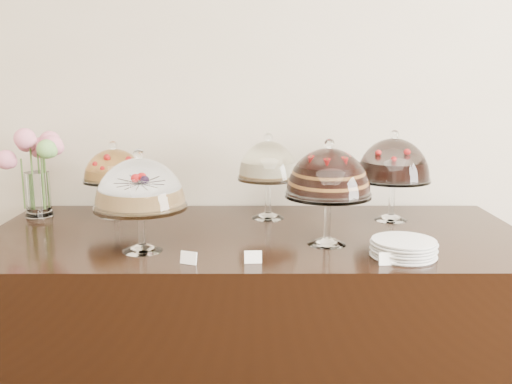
{
  "coord_description": "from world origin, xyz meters",
  "views": [
    {
      "loc": [
        -0.32,
        0.19,
        1.52
      ],
      "look_at": [
        -0.31,
        2.4,
        1.08
      ],
      "focal_mm": 40.0,
      "sensor_mm": 36.0,
      "label": 1
    }
  ],
  "objects_px": {
    "cake_stand_choco_layer": "(328,176)",
    "cake_stand_fruit_tart": "(114,169)",
    "display_counter": "(256,335)",
    "flower_vase": "(37,162)",
    "cake_stand_sugar_sponge": "(140,188)",
    "cake_stand_dark_choco": "(393,163)",
    "cake_stand_cheesecake": "(268,164)",
    "plate_stack": "(404,248)"
  },
  "relations": [
    {
      "from": "cake_stand_choco_layer",
      "to": "cake_stand_fruit_tart",
      "type": "bearing_deg",
      "value": 153.58
    },
    {
      "from": "display_counter",
      "to": "flower_vase",
      "type": "height_order",
      "value": "flower_vase"
    },
    {
      "from": "cake_stand_choco_layer",
      "to": "cake_stand_sugar_sponge",
      "type": "bearing_deg",
      "value": -173.09
    },
    {
      "from": "cake_stand_sugar_sponge",
      "to": "cake_stand_choco_layer",
      "type": "bearing_deg",
      "value": 6.91
    },
    {
      "from": "cake_stand_dark_choco",
      "to": "display_counter",
      "type": "bearing_deg",
      "value": -160.37
    },
    {
      "from": "display_counter",
      "to": "cake_stand_choco_layer",
      "type": "bearing_deg",
      "value": -31.36
    },
    {
      "from": "display_counter",
      "to": "cake_stand_dark_choco",
      "type": "distance_m",
      "value": 0.95
    },
    {
      "from": "cake_stand_cheesecake",
      "to": "cake_stand_fruit_tart",
      "type": "distance_m",
      "value": 0.7
    },
    {
      "from": "flower_vase",
      "to": "plate_stack",
      "type": "distance_m",
      "value": 1.65
    },
    {
      "from": "cake_stand_choco_layer",
      "to": "cake_stand_dark_choco",
      "type": "height_order",
      "value": "cake_stand_choco_layer"
    },
    {
      "from": "cake_stand_choco_layer",
      "to": "plate_stack",
      "type": "bearing_deg",
      "value": -32.17
    },
    {
      "from": "cake_stand_sugar_sponge",
      "to": "display_counter",
      "type": "bearing_deg",
      "value": 30.72
    },
    {
      "from": "cake_stand_dark_choco",
      "to": "cake_stand_fruit_tart",
      "type": "xyz_separation_m",
      "value": [
        -1.25,
        0.07,
        -0.04
      ]
    },
    {
      "from": "cake_stand_cheesecake",
      "to": "cake_stand_fruit_tart",
      "type": "relative_size",
      "value": 1.12
    },
    {
      "from": "cake_stand_dark_choco",
      "to": "cake_stand_cheesecake",
      "type": "bearing_deg",
      "value": 176.19
    },
    {
      "from": "cake_stand_choco_layer",
      "to": "flower_vase",
      "type": "relative_size",
      "value": 0.99
    },
    {
      "from": "cake_stand_sugar_sponge",
      "to": "cake_stand_cheesecake",
      "type": "distance_m",
      "value": 0.69
    },
    {
      "from": "cake_stand_cheesecake",
      "to": "plate_stack",
      "type": "height_order",
      "value": "cake_stand_cheesecake"
    },
    {
      "from": "cake_stand_sugar_sponge",
      "to": "cake_stand_fruit_tart",
      "type": "distance_m",
      "value": 0.58
    },
    {
      "from": "cake_stand_sugar_sponge",
      "to": "plate_stack",
      "type": "xyz_separation_m",
      "value": [
        0.94,
        -0.07,
        -0.2
      ]
    },
    {
      "from": "cake_stand_sugar_sponge",
      "to": "plate_stack",
      "type": "bearing_deg",
      "value": -4.57
    },
    {
      "from": "display_counter",
      "to": "flower_vase",
      "type": "bearing_deg",
      "value": 163.43
    },
    {
      "from": "display_counter",
      "to": "plate_stack",
      "type": "height_order",
      "value": "plate_stack"
    },
    {
      "from": "cake_stand_dark_choco",
      "to": "flower_vase",
      "type": "xyz_separation_m",
      "value": [
        -1.59,
        0.08,
        -0.0
      ]
    },
    {
      "from": "cake_stand_cheesecake",
      "to": "plate_stack",
      "type": "relative_size",
      "value": 1.69
    },
    {
      "from": "cake_stand_choco_layer",
      "to": "flower_vase",
      "type": "height_order",
      "value": "flower_vase"
    },
    {
      "from": "cake_stand_sugar_sponge",
      "to": "cake_stand_choco_layer",
      "type": "height_order",
      "value": "cake_stand_choco_layer"
    },
    {
      "from": "display_counter",
      "to": "cake_stand_fruit_tart",
      "type": "bearing_deg",
      "value": 155.81
    },
    {
      "from": "display_counter",
      "to": "cake_stand_choco_layer",
      "type": "xyz_separation_m",
      "value": [
        0.27,
        -0.16,
        0.71
      ]
    },
    {
      "from": "display_counter",
      "to": "flower_vase",
      "type": "relative_size",
      "value": 5.38
    },
    {
      "from": "flower_vase",
      "to": "cake_stand_choco_layer",
      "type": "bearing_deg",
      "value": -20.02
    },
    {
      "from": "cake_stand_choco_layer",
      "to": "cake_stand_fruit_tart",
      "type": "relative_size",
      "value": 1.17
    },
    {
      "from": "cake_stand_dark_choco",
      "to": "cake_stand_fruit_tart",
      "type": "height_order",
      "value": "cake_stand_dark_choco"
    },
    {
      "from": "cake_stand_choco_layer",
      "to": "plate_stack",
      "type": "xyz_separation_m",
      "value": [
        0.25,
        -0.16,
        -0.23
      ]
    },
    {
      "from": "cake_stand_dark_choco",
      "to": "plate_stack",
      "type": "relative_size",
      "value": 1.76
    },
    {
      "from": "cake_stand_choco_layer",
      "to": "cake_stand_cheesecake",
      "type": "height_order",
      "value": "cake_stand_choco_layer"
    },
    {
      "from": "cake_stand_sugar_sponge",
      "to": "cake_stand_cheesecake",
      "type": "xyz_separation_m",
      "value": [
        0.47,
        0.5,
        0.01
      ]
    },
    {
      "from": "plate_stack",
      "to": "cake_stand_choco_layer",
      "type": "bearing_deg",
      "value": 147.83
    },
    {
      "from": "cake_stand_dark_choco",
      "to": "plate_stack",
      "type": "distance_m",
      "value": 0.59
    },
    {
      "from": "display_counter",
      "to": "cake_stand_sugar_sponge",
      "type": "relative_size",
      "value": 5.83
    },
    {
      "from": "display_counter",
      "to": "plate_stack",
      "type": "distance_m",
      "value": 0.78
    },
    {
      "from": "cake_stand_cheesecake",
      "to": "cake_stand_dark_choco",
      "type": "bearing_deg",
      "value": -3.81
    }
  ]
}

